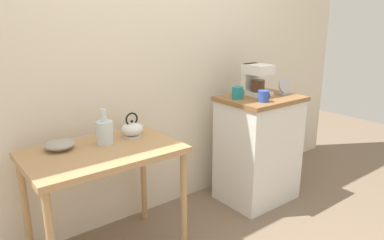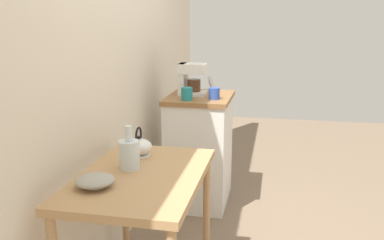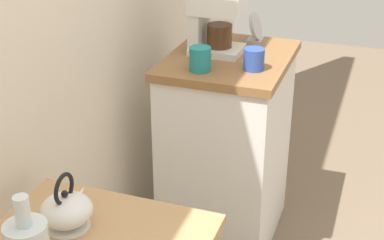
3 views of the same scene
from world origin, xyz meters
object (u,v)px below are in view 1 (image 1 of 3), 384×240
Objects in this scene: glass_carafe_vase at (105,132)px; mug_blue at (264,96)px; bowl_stoneware at (60,145)px; teakettle at (132,129)px; table_clock at (284,87)px; coffee_maker at (256,78)px; mug_dark_teal at (238,93)px.

mug_blue is at bearing -12.31° from glass_carafe_vase.
bowl_stoneware is 1.54m from mug_blue.
table_clock reaches higher than teakettle.
glass_carafe_vase is at bearing 178.27° from coffee_maker.
mug_blue is (0.08, -0.20, -0.00)m from mug_dark_teal.
mug_dark_teal is 1.07× the size of mug_blue.
table_clock reaches higher than bowl_stoneware.
mug_dark_teal is (-0.23, -0.02, -0.09)m from coffee_maker.
bowl_stoneware is 1.42m from mug_dark_teal.
mug_blue reaches higher than bowl_stoneware.
table_clock is at bearing -8.50° from teakettle.
mug_dark_teal is at bearing 112.57° from mug_blue.
glass_carafe_vase is 0.89× the size of coffee_maker.
coffee_maker is 1.85× the size of table_clock.
coffee_maker is 0.25m from mug_dark_teal.
mug_blue is (1.22, -0.27, 0.12)m from glass_carafe_vase.
mug_dark_teal is at bearing 164.43° from table_clock.
bowl_stoneware is 0.49m from teakettle.
mug_dark_teal reaches higher than mug_blue.
coffee_maker is at bearing 144.88° from table_clock.
glass_carafe_vase is 2.35× the size of mug_dark_teal.
mug_dark_teal is (1.13, -0.06, 0.12)m from glass_carafe_vase.
coffee_maker reaches higher than mug_blue.
teakettle is (0.48, -0.05, 0.02)m from bowl_stoneware.
mug_blue is 0.66× the size of table_clock.
table_clock is at bearing -15.57° from mug_dark_teal.
table_clock is at bearing -7.97° from bowl_stoneware.
bowl_stoneware is at bearing 174.44° from mug_dark_teal.
teakettle is 0.94m from mug_dark_teal.
mug_blue is at bearing -166.93° from table_clock.
coffee_maker is 2.63× the size of mug_dark_teal.
teakettle is 0.79× the size of glass_carafe_vase.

